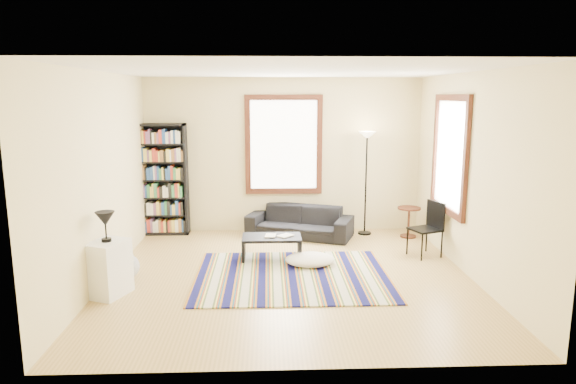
{
  "coord_description": "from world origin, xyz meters",
  "views": [
    {
      "loc": [
        -0.29,
        -6.83,
        2.49
      ],
      "look_at": [
        0.0,
        0.5,
        1.1
      ],
      "focal_mm": 32.0,
      "sensor_mm": 36.0,
      "label": 1
    }
  ],
  "objects_px": {
    "floor_cushion": "(310,259)",
    "side_table": "(409,222)",
    "dog": "(126,259)",
    "floor_lamp": "(366,184)",
    "bookshelf": "(162,180)",
    "coffee_table": "(272,248)",
    "sofa": "(300,221)",
    "white_cabinet": "(108,268)",
    "folding_chair": "(425,229)"
  },
  "relations": [
    {
      "from": "side_table",
      "to": "dog",
      "type": "distance_m",
      "value": 4.85
    },
    {
      "from": "floor_cushion",
      "to": "white_cabinet",
      "type": "distance_m",
      "value": 2.83
    },
    {
      "from": "coffee_table",
      "to": "side_table",
      "type": "bearing_deg",
      "value": 25.1
    },
    {
      "from": "floor_cushion",
      "to": "floor_lamp",
      "type": "height_order",
      "value": "floor_lamp"
    },
    {
      "from": "bookshelf",
      "to": "sofa",
      "type": "bearing_deg",
      "value": -6.28
    },
    {
      "from": "coffee_table",
      "to": "folding_chair",
      "type": "relative_size",
      "value": 1.05
    },
    {
      "from": "floor_cushion",
      "to": "floor_lamp",
      "type": "distance_m",
      "value": 2.22
    },
    {
      "from": "side_table",
      "to": "sofa",
      "type": "bearing_deg",
      "value": 175.91
    },
    {
      "from": "side_table",
      "to": "floor_lamp",
      "type": "bearing_deg",
      "value": 162.14
    },
    {
      "from": "sofa",
      "to": "bookshelf",
      "type": "bearing_deg",
      "value": -165.47
    },
    {
      "from": "bookshelf",
      "to": "coffee_table",
      "type": "xyz_separation_m",
      "value": [
        1.94,
        -1.55,
        -0.82
      ]
    },
    {
      "from": "floor_cushion",
      "to": "side_table",
      "type": "relative_size",
      "value": 1.37
    },
    {
      "from": "floor_lamp",
      "to": "folding_chair",
      "type": "bearing_deg",
      "value": -62.67
    },
    {
      "from": "floor_lamp",
      "to": "dog",
      "type": "height_order",
      "value": "floor_lamp"
    },
    {
      "from": "bookshelf",
      "to": "white_cabinet",
      "type": "relative_size",
      "value": 2.86
    },
    {
      "from": "floor_lamp",
      "to": "sofa",
      "type": "bearing_deg",
      "value": -175.21
    },
    {
      "from": "floor_lamp",
      "to": "dog",
      "type": "distance_m",
      "value": 4.35
    },
    {
      "from": "sofa",
      "to": "floor_lamp",
      "type": "height_order",
      "value": "floor_lamp"
    },
    {
      "from": "floor_lamp",
      "to": "folding_chair",
      "type": "height_order",
      "value": "floor_lamp"
    },
    {
      "from": "coffee_table",
      "to": "white_cabinet",
      "type": "relative_size",
      "value": 1.29
    },
    {
      "from": "bookshelf",
      "to": "coffee_table",
      "type": "height_order",
      "value": "bookshelf"
    },
    {
      "from": "folding_chair",
      "to": "side_table",
      "type": "bearing_deg",
      "value": 65.39
    },
    {
      "from": "floor_lamp",
      "to": "white_cabinet",
      "type": "height_order",
      "value": "floor_lamp"
    },
    {
      "from": "floor_cushion",
      "to": "white_cabinet",
      "type": "height_order",
      "value": "white_cabinet"
    },
    {
      "from": "sofa",
      "to": "floor_cushion",
      "type": "relative_size",
      "value": 2.5
    },
    {
      "from": "floor_cushion",
      "to": "folding_chair",
      "type": "relative_size",
      "value": 0.86
    },
    {
      "from": "floor_lamp",
      "to": "side_table",
      "type": "distance_m",
      "value": 1.02
    },
    {
      "from": "coffee_table",
      "to": "folding_chair",
      "type": "height_order",
      "value": "folding_chair"
    },
    {
      "from": "bookshelf",
      "to": "white_cabinet",
      "type": "height_order",
      "value": "bookshelf"
    },
    {
      "from": "coffee_table",
      "to": "white_cabinet",
      "type": "distance_m",
      "value": 2.48
    },
    {
      "from": "side_table",
      "to": "dog",
      "type": "relative_size",
      "value": 0.96
    },
    {
      "from": "bookshelf",
      "to": "folding_chair",
      "type": "xyz_separation_m",
      "value": [
        4.33,
        -1.5,
        -0.57
      ]
    },
    {
      "from": "coffee_table",
      "to": "side_table",
      "type": "xyz_separation_m",
      "value": [
        2.44,
        1.14,
        0.09
      ]
    },
    {
      "from": "side_table",
      "to": "white_cabinet",
      "type": "height_order",
      "value": "white_cabinet"
    },
    {
      "from": "white_cabinet",
      "to": "dog",
      "type": "xyz_separation_m",
      "value": [
        0.05,
        0.59,
        -0.07
      ]
    },
    {
      "from": "coffee_table",
      "to": "white_cabinet",
      "type": "bearing_deg",
      "value": -146.31
    },
    {
      "from": "coffee_table",
      "to": "floor_lamp",
      "type": "relative_size",
      "value": 0.48
    },
    {
      "from": "floor_cushion",
      "to": "side_table",
      "type": "bearing_deg",
      "value": 38.3
    },
    {
      "from": "bookshelf",
      "to": "floor_cushion",
      "type": "height_order",
      "value": "bookshelf"
    },
    {
      "from": "floor_lamp",
      "to": "dog",
      "type": "bearing_deg",
      "value": -149.69
    },
    {
      "from": "dog",
      "to": "bookshelf",
      "type": "bearing_deg",
      "value": 80.55
    },
    {
      "from": "floor_lamp",
      "to": "white_cabinet",
      "type": "xyz_separation_m",
      "value": [
        -3.76,
        -2.75,
        -0.58
      ]
    },
    {
      "from": "floor_cushion",
      "to": "side_table",
      "type": "height_order",
      "value": "side_table"
    },
    {
      "from": "floor_cushion",
      "to": "folding_chair",
      "type": "xyz_separation_m",
      "value": [
        1.83,
        0.39,
        0.34
      ]
    },
    {
      "from": "floor_lamp",
      "to": "folding_chair",
      "type": "xyz_separation_m",
      "value": [
        0.69,
        -1.33,
        -0.5
      ]
    },
    {
      "from": "sofa",
      "to": "white_cabinet",
      "type": "xyz_separation_m",
      "value": [
        -2.57,
        -2.65,
        0.08
      ]
    },
    {
      "from": "side_table",
      "to": "dog",
      "type": "height_order",
      "value": "dog"
    },
    {
      "from": "floor_lamp",
      "to": "white_cabinet",
      "type": "bearing_deg",
      "value": -143.79
    },
    {
      "from": "sofa",
      "to": "folding_chair",
      "type": "distance_m",
      "value": 2.26
    },
    {
      "from": "floor_cushion",
      "to": "bookshelf",
      "type": "bearing_deg",
      "value": 143.02
    }
  ]
}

